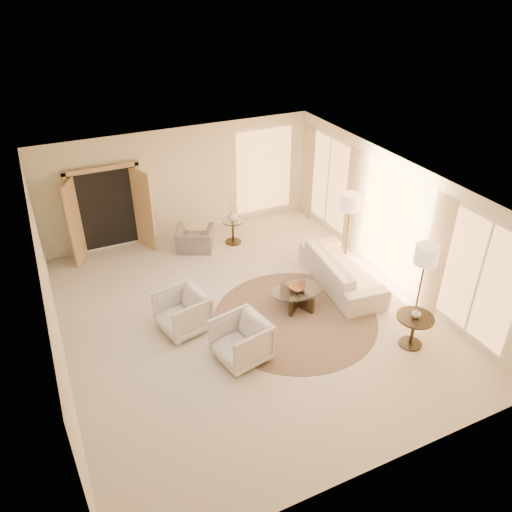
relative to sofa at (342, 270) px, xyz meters
name	(u,v)px	position (x,y,z in m)	size (l,w,h in m)	color
room	(246,257)	(-2.37, -0.17, 1.04)	(7.04, 8.04, 2.83)	beige
windows_right	(389,222)	(1.08, -0.07, 0.99)	(0.10, 6.40, 2.40)	#F1AC60
window_back_corner	(264,171)	(-0.07, 3.78, 0.99)	(1.70, 0.10, 2.40)	#F1AC60
curtains_right	(363,208)	(1.03, 0.83, 0.94)	(0.06, 5.20, 2.60)	#C6AE8E
french_doors	(108,211)	(-4.27, 3.65, 0.71)	(1.95, 0.66, 2.16)	tan
area_rug	(295,317)	(-1.51, -0.64, -0.35)	(3.31, 3.31, 0.01)	#432F26
sofa	(342,270)	(0.00, 0.00, 0.00)	(2.47, 0.97, 0.72)	silver
armchair_left	(183,310)	(-3.65, -0.03, 0.09)	(0.87, 0.82, 0.90)	silver
armchair_right	(241,339)	(-2.96, -1.26, 0.09)	(0.87, 0.82, 0.90)	silver
accent_chair	(195,236)	(-2.43, 2.82, 0.03)	(0.89, 0.58, 0.78)	gray
coffee_table	(297,295)	(-1.28, -0.30, -0.10)	(1.34, 1.34, 0.41)	black
end_table	(414,326)	(0.07, -2.27, 0.08)	(0.69, 0.69, 0.65)	black
side_table	(233,229)	(-1.44, 2.76, 0.02)	(0.54, 0.54, 0.63)	#312A1A
floor_lamp_near	(350,205)	(0.53, 0.65, 1.19)	(0.44, 0.44, 1.82)	#312A1A
floor_lamp_far	(426,258)	(0.53, -1.80, 1.16)	(0.43, 0.43, 1.79)	#312A1A
bowl	(298,288)	(-1.28, -0.30, 0.09)	(0.34, 0.34, 0.08)	brown
end_vase	(416,313)	(0.07, -2.27, 0.37)	(0.17, 0.17, 0.18)	silver
side_vase	(233,216)	(-1.44, 2.76, 0.40)	(0.26, 0.26, 0.27)	silver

